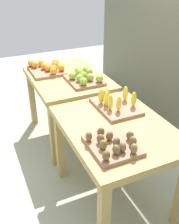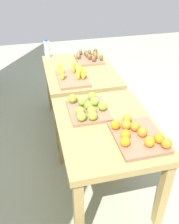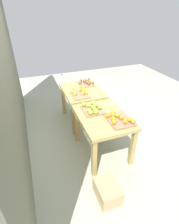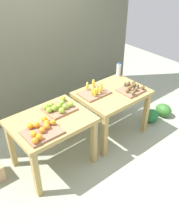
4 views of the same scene
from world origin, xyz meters
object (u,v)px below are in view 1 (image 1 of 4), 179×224
object	(u,v)px
display_table_left	(68,86)
display_table_right	(116,138)
orange_bin	(47,68)
kiwi_bin	(113,144)
apple_bin	(84,77)
cardboard_produce_box	(68,93)
banana_crate	(115,104)

from	to	relation	value
display_table_left	display_table_right	size ratio (longest dim) A/B	1.00
orange_bin	kiwi_bin	size ratio (longest dim) A/B	1.24
display_table_right	apple_bin	size ratio (longest dim) A/B	2.49
display_table_left	display_table_right	xyz separation A→B (m)	(1.12, 0.00, 0.00)
display_table_right	orange_bin	size ratio (longest dim) A/B	2.33
display_table_left	kiwi_bin	xyz separation A→B (m)	(1.36, -0.17, 0.15)
orange_bin	cardboard_produce_box	size ratio (longest dim) A/B	1.12
apple_bin	kiwi_bin	size ratio (longest dim) A/B	1.16
kiwi_bin	apple_bin	bearing A→B (deg)	166.20
orange_bin	kiwi_bin	bearing A→B (deg)	-0.07
banana_crate	cardboard_produce_box	xyz separation A→B (m)	(-1.75, 0.18, -0.71)
orange_bin	apple_bin	world-z (taller)	apple_bin
display_table_left	banana_crate	xyz separation A→B (m)	(0.87, 0.12, 0.16)
apple_bin	display_table_left	bearing A→B (deg)	-152.13
kiwi_bin	cardboard_produce_box	world-z (taller)	kiwi_bin
display_table_right	kiwi_bin	size ratio (longest dim) A/B	2.89
display_table_left	banana_crate	size ratio (longest dim) A/B	2.36
apple_bin	banana_crate	world-z (taller)	banana_crate
banana_crate	kiwi_bin	distance (m)	0.57
apple_bin	banana_crate	distance (m)	0.66
banana_crate	kiwi_bin	xyz separation A→B (m)	(0.49, -0.30, -0.01)
display_table_left	display_table_right	world-z (taller)	same
kiwi_bin	cardboard_produce_box	distance (m)	2.39
display_table_right	apple_bin	distance (m)	0.93
banana_crate	cardboard_produce_box	distance (m)	1.89
kiwi_bin	orange_bin	bearing A→B (deg)	179.93
display_table_right	banana_crate	bearing A→B (deg)	153.97
orange_bin	banana_crate	world-z (taller)	banana_crate
display_table_right	banana_crate	distance (m)	0.32
display_table_left	apple_bin	world-z (taller)	apple_bin
display_table_left	kiwi_bin	distance (m)	1.38
orange_bin	apple_bin	bearing A→B (deg)	32.66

